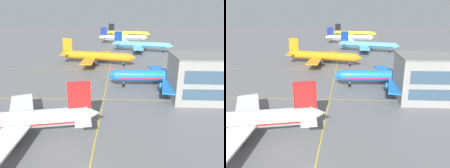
# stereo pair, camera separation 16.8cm
# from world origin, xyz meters

# --- Properties ---
(airliner_front_gate) EXTENTS (34.96, 29.70, 10.92)m
(airliner_front_gate) POSITION_xyz_m (-16.32, 10.44, 3.73)
(airliner_front_gate) COLOR white
(airliner_front_gate) RESTS_ON ground
(airliner_second_row) EXTENTS (36.17, 31.27, 11.27)m
(airliner_second_row) POSITION_xyz_m (18.62, 41.81, 3.85)
(airliner_second_row) COLOR blue
(airliner_second_row) RESTS_ON ground
(airliner_third_row) EXTENTS (36.68, 31.18, 11.50)m
(airliner_third_row) POSITION_xyz_m (-6.80, 72.73, 3.93)
(airliner_third_row) COLOR orange
(airliner_third_row) RESTS_ON ground
(airliner_far_left_stand) EXTENTS (37.42, 31.86, 11.77)m
(airliner_far_left_stand) POSITION_xyz_m (16.89, 107.24, 4.02)
(airliner_far_left_stand) COLOR #5BB7E5
(airliner_far_left_stand) RESTS_ON ground
(airliner_far_right_stand) EXTENTS (38.22, 33.03, 11.90)m
(airliner_far_right_stand) POSITION_xyz_m (5.93, 143.88, 4.06)
(airliner_far_right_stand) COLOR white
(airliner_far_right_stand) RESTS_ON ground
(airliner_distant_taxiway) EXTENTS (40.24, 34.29, 12.69)m
(airliner_distant_taxiway) POSITION_xyz_m (10.58, 175.40, 4.33)
(airliner_distant_taxiway) COLOR yellow
(airliner_distant_taxiway) RESTS_ON ground
(taxiway_markings) EXTENTS (137.19, 107.30, 0.01)m
(taxiway_markings) POSITION_xyz_m (0.00, 30.52, 0.00)
(taxiway_markings) COLOR yellow
(taxiway_markings) RESTS_ON ground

